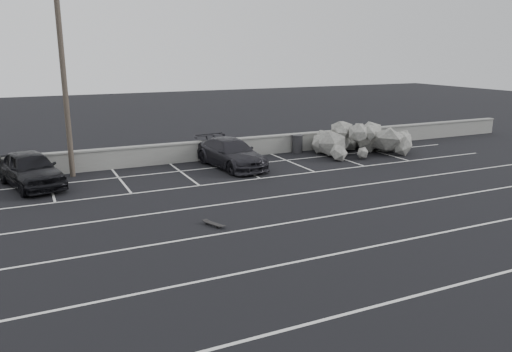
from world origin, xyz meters
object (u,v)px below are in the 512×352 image
car_left (30,169)px  skateboard (214,224)px  riprap_pile (361,141)px  trash_bin (297,144)px  car_right (231,153)px  utility_pole (64,75)px

car_left → skateboard: (5.48, -8.19, -0.72)m
riprap_pile → skateboard: (-12.39, -8.37, -0.56)m
car_left → skateboard: car_left is taller
trash_bin → riprap_pile: 3.80m
car_left → car_right: (9.41, -0.22, -0.07)m
car_right → riprap_pile: 8.47m
car_right → skateboard: 8.91m
skateboard → car_left: bearing=100.8°
trash_bin → riprap_pile: riprap_pile is taller
skateboard → utility_pole: bearing=88.3°
car_left → trash_bin: bearing=-9.3°
utility_pole → riprap_pile: 16.60m
car_left → car_right: car_left is taller
trash_bin → skateboard: trash_bin is taller
utility_pole → riprap_pile: size_ratio=1.57×
trash_bin → skateboard: size_ratio=1.28×
car_left → riprap_pile: 17.87m
utility_pole → riprap_pile: bearing=-3.6°
trash_bin → car_right: bearing=-159.7°
trash_bin → skateboard: (-8.86, -9.79, -0.46)m
car_left → riprap_pile: riprap_pile is taller
car_right → trash_bin: car_right is taller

